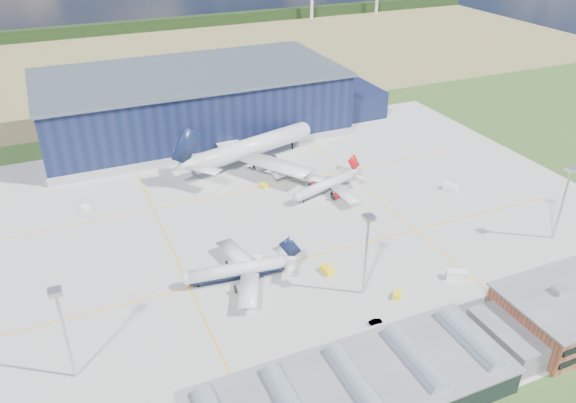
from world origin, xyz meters
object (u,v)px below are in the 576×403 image
object	(u,v)px
light_mast_west	(62,320)
airliner_red	(325,180)
airliner_widebody	(252,138)
gse_cart_a	(259,260)
light_mast_center	(367,243)
gse_cart_b	(85,208)
gse_van_b	(450,187)
gse_van_a	(457,275)
gse_tug_a	(327,270)
gse_tug_b	(397,295)
gse_tug_c	(264,185)
car_b	(376,322)
light_mast_east	(565,192)
airliner_navy	(237,264)
car_a	(573,263)
hangar	(199,105)

from	to	relation	value
light_mast_west	airliner_red	xyz separation A→B (m)	(85.62, 52.00, -10.30)
airliner_widebody	gse_cart_a	distance (m)	65.62
light_mast_center	gse_cart_b	xyz separation A→B (m)	(-60.31, 73.56, -14.80)
airliner_red	gse_cart_a	distance (m)	45.19
airliner_red	gse_van_b	distance (m)	43.42
light_mast_center	gse_van_b	world-z (taller)	light_mast_center
gse_van_a	gse_tug_a	bearing A→B (deg)	89.75
airliner_widebody	gse_tug_a	world-z (taller)	airliner_widebody
airliner_widebody	gse_tug_b	size ratio (longest dim) A/B	21.13
gse_tug_c	gse_van_b	bearing A→B (deg)	-41.94
car_b	light_mast_east	bearing A→B (deg)	-78.49
light_mast_west	airliner_widebody	size ratio (longest dim) A/B	0.36
light_mast_center	light_mast_east	distance (m)	65.00
gse_tug_a	gse_cart_a	world-z (taller)	gse_tug_a
airliner_widebody	gse_tug_b	distance (m)	90.58
light_mast_center	gse_van_b	size ratio (longest dim) A/B	4.72
airliner_navy	gse_van_a	distance (m)	58.18
gse_van_b	car_a	world-z (taller)	gse_van_b
airliner_navy	airliner_widebody	xyz separation A→B (m)	(29.35, 67.00, 4.91)
hangar	gse_tug_b	bearing A→B (deg)	-83.68
hangar	gse_van_a	size ratio (longest dim) A/B	26.42
airliner_red	gse_van_a	size ratio (longest dim) A/B	5.73
light_mast_east	gse_tug_c	distance (m)	94.13
light_mast_east	gse_cart_a	xyz separation A→B (m)	(-84.27, 23.63, -14.80)
gse_tug_a	hangar	bearing A→B (deg)	85.47
light_mast_west	gse_cart_a	distance (m)	57.88
airliner_navy	gse_tug_b	distance (m)	41.83
light_mast_east	gse_cart_b	size ratio (longest dim) A/B	7.83
gse_tug_a	gse_tug_c	bearing A→B (deg)	81.17
airliner_navy	gse_van_b	world-z (taller)	airliner_navy
gse_tug_b	gse_tug_c	xyz separation A→B (m)	(-8.80, 69.74, -0.00)
hangar	gse_van_b	world-z (taller)	hangar
gse_van_a	gse_van_b	xyz separation A→B (m)	(30.22, 41.59, -0.08)
gse_cart_a	airliner_navy	bearing A→B (deg)	-137.73
airliner_red	gse_tug_b	xyz separation A→B (m)	(-8.45, -56.91, -4.49)
gse_van_b	light_mast_west	bearing A→B (deg)	165.27
airliner_red	hangar	bearing A→B (deg)	-90.20
airliner_widebody	light_mast_west	bearing A→B (deg)	-146.86
light_mast_center	light_mast_east	world-z (taller)	same
gse_van_b	gse_cart_b	bearing A→B (deg)	131.51
gse_tug_c	car_a	xyz separation A→B (m)	(60.68, -77.47, -0.01)
gse_tug_a	gse_cart_b	bearing A→B (deg)	126.07
airliner_red	car_b	world-z (taller)	airliner_red
light_mast_east	gse_tug_c	size ratio (longest dim) A/B	7.81
light_mast_west	gse_van_a	size ratio (longest dim) A/B	4.19
gse_tug_c	gse_van_a	bearing A→B (deg)	-84.58
light_mast_east	light_mast_center	bearing A→B (deg)	180.00
light_mast_center	airliner_red	bearing A→B (deg)	73.28
gse_tug_a	car_b	bearing A→B (deg)	-93.00
airliner_widebody	gse_cart_a	size ratio (longest dim) A/B	21.57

